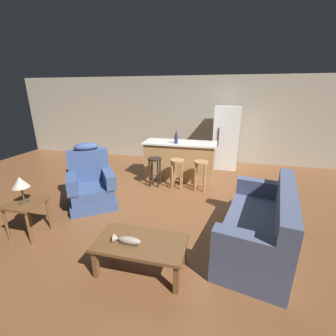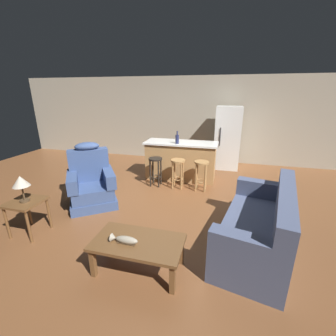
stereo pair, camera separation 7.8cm
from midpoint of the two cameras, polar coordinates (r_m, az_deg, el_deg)
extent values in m
plane|color=brown|center=(4.68, -0.69, -8.31)|extent=(12.00, 12.00, 0.00)
cube|color=#A89E89|center=(7.28, 5.47, 12.13)|extent=(12.00, 0.05, 2.60)
cube|color=brown|center=(2.88, -7.76, -18.26)|extent=(1.10, 0.60, 0.04)
cube|color=brown|center=(3.04, -18.68, -22.04)|extent=(0.06, 0.06, 0.38)
cube|color=brown|center=(2.74, 1.18, -26.35)|extent=(0.06, 0.06, 0.38)
cube|color=brown|center=(3.36, -14.24, -17.15)|extent=(0.06, 0.06, 0.38)
cube|color=brown|center=(3.09, 3.23, -20.18)|extent=(0.06, 0.06, 0.38)
cube|color=#4C3823|center=(2.85, -10.54, -18.27)|extent=(0.22, 0.07, 0.01)
ellipsoid|color=#9E937F|center=(2.83, -10.58, -17.63)|extent=(0.28, 0.09, 0.09)
cone|color=#9E937F|center=(2.89, -13.81, -16.96)|extent=(0.06, 0.10, 0.10)
cube|color=#4C5675|center=(3.63, 20.47, -16.54)|extent=(1.22, 2.03, 0.20)
cube|color=#4C5675|center=(3.52, 20.87, -13.73)|extent=(1.22, 2.03, 0.22)
cube|color=#4C5675|center=(3.35, 27.09, -9.09)|extent=(0.59, 1.90, 0.52)
cube|color=#4C5675|center=(2.67, 19.62, -18.43)|extent=(0.86, 0.37, 0.28)
cube|color=#4C5675|center=(4.17, 22.42, -4.85)|extent=(0.86, 0.37, 0.28)
cube|color=#384C7A|center=(4.73, -18.91, -7.88)|extent=(1.17, 1.17, 0.18)
cube|color=#384C7A|center=(4.64, -19.19, -5.55)|extent=(1.08, 1.09, 0.24)
cube|color=#384C7A|center=(4.77, -20.00, 0.68)|extent=(0.75, 0.64, 0.64)
ellipsoid|color=#384C7A|center=(4.68, -20.52, 5.10)|extent=(0.53, 0.49, 0.16)
cube|color=#384C7A|center=(4.55, -15.37, -2.24)|extent=(0.61, 0.75, 0.26)
cube|color=#384C7A|center=(4.54, -23.65, -3.27)|extent=(0.61, 0.75, 0.26)
cube|color=brown|center=(4.05, -33.06, -7.54)|extent=(0.48, 0.48, 0.04)
cylinder|color=brown|center=(4.20, -36.25, -11.60)|extent=(0.04, 0.04, 0.52)
cylinder|color=brown|center=(3.92, -32.34, -12.89)|extent=(0.04, 0.04, 0.52)
cylinder|color=brown|center=(4.42, -32.40, -9.36)|extent=(0.04, 0.04, 0.52)
cylinder|color=brown|center=(4.16, -28.47, -10.38)|extent=(0.04, 0.04, 0.52)
cylinder|color=#4C3823|center=(4.03, -33.11, -7.20)|extent=(0.14, 0.14, 0.03)
cylinder|color=#4C3823|center=(3.98, -33.43, -5.57)|extent=(0.02, 0.02, 0.22)
cone|color=#BCB29E|center=(3.92, -33.92, -3.02)|extent=(0.24, 0.24, 0.16)
cube|color=#AD7F4C|center=(5.74, 2.61, 1.76)|extent=(1.71, 0.63, 0.91)
cube|color=silver|center=(5.62, 2.69, 6.40)|extent=(1.80, 0.70, 0.04)
cylinder|color=black|center=(5.20, -3.84, 2.31)|extent=(0.32, 0.32, 0.04)
torus|color=black|center=(5.34, -3.74, -2.22)|extent=(0.23, 0.23, 0.02)
cylinder|color=black|center=(5.25, -5.13, -1.49)|extent=(0.04, 0.04, 0.64)
cylinder|color=black|center=(5.19, -3.04, -1.67)|extent=(0.04, 0.04, 0.64)
cylinder|color=black|center=(5.43, -4.46, -0.78)|extent=(0.04, 0.04, 0.64)
cylinder|color=black|center=(5.37, -2.43, -0.95)|extent=(0.04, 0.04, 0.64)
cylinder|color=#A87A47|center=(5.07, 1.93, 1.91)|extent=(0.32, 0.32, 0.04)
torus|color=#A87A47|center=(5.22, 1.88, -2.72)|extent=(0.23, 0.23, 0.02)
cylinder|color=#A87A47|center=(5.11, 0.57, -1.98)|extent=(0.04, 0.04, 0.64)
cylinder|color=#A87A47|center=(5.07, 2.77, -2.16)|extent=(0.04, 0.04, 0.64)
cylinder|color=#A87A47|center=(5.29, 1.06, -1.23)|extent=(0.04, 0.04, 0.64)
cylinder|color=#A87A47|center=(5.26, 3.18, -1.41)|extent=(0.04, 0.04, 0.64)
cylinder|color=#A87A47|center=(5.00, 7.95, 1.48)|extent=(0.32, 0.32, 0.04)
torus|color=#A87A47|center=(5.14, 7.73, -3.21)|extent=(0.23, 0.23, 0.02)
cylinder|color=#A87A47|center=(5.03, 6.52, -2.47)|extent=(0.04, 0.04, 0.64)
cylinder|color=#A87A47|center=(5.01, 8.79, -2.65)|extent=(0.04, 0.04, 0.64)
cylinder|color=#A87A47|center=(5.21, 6.80, -1.70)|extent=(0.04, 0.04, 0.64)
cylinder|color=#A87A47|center=(5.19, 8.99, -1.87)|extent=(0.04, 0.04, 0.64)
cube|color=white|center=(6.71, 14.07, 7.45)|extent=(0.70, 0.66, 1.76)
cylinder|color=#333338|center=(6.35, 12.37, 7.78)|extent=(0.02, 0.02, 0.50)
cylinder|color=#23284C|center=(5.43, 1.67, 7.32)|extent=(0.09, 0.09, 0.21)
cylinder|color=#23284C|center=(5.40, 1.69, 8.88)|extent=(0.03, 0.03, 0.09)
camera|label=1|loc=(0.04, -90.52, -0.18)|focal=24.00mm
camera|label=2|loc=(0.04, 89.48, 0.18)|focal=24.00mm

